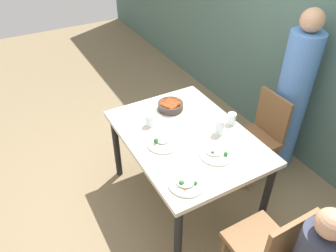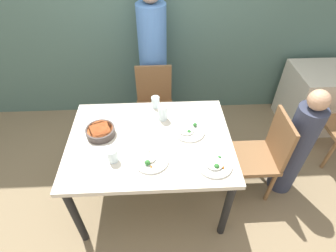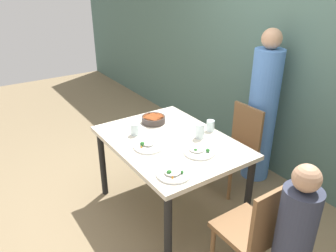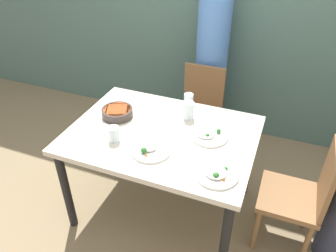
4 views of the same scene
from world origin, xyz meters
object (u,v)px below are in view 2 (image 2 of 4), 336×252
(chair_child_spot, at_px, (262,154))
(plate_rice_adult, at_px, (214,164))
(bowl_curry, at_px, (100,131))
(person_child, at_px, (295,148))
(chair_adult_spot, at_px, (154,104))
(person_adult, at_px, (153,66))
(glass_water_tall, at_px, (113,155))

(chair_child_spot, distance_m, plate_rice_adult, 0.69)
(bowl_curry, bearing_deg, person_child, -0.85)
(chair_child_spot, distance_m, person_child, 0.29)
(chair_child_spot, xyz_separation_m, plate_rice_adult, (-0.52, -0.33, 0.30))
(person_child, distance_m, bowl_curry, 1.68)
(chair_adult_spot, relative_size, person_adult, 0.54)
(chair_adult_spot, bearing_deg, person_child, -31.91)
(chair_child_spot, bearing_deg, chair_adult_spot, -129.06)
(glass_water_tall, bearing_deg, chair_child_spot, 11.38)
(chair_adult_spot, distance_m, person_child, 1.45)
(person_child, height_order, glass_water_tall, person_child)
(person_child, relative_size, glass_water_tall, 10.57)
(plate_rice_adult, relative_size, glass_water_tall, 2.43)
(chair_adult_spot, height_order, plate_rice_adult, chair_adult_spot)
(bowl_curry, distance_m, glass_water_tall, 0.30)
(chair_adult_spot, bearing_deg, bowl_curry, -119.87)
(chair_child_spot, height_order, person_child, person_child)
(chair_child_spot, relative_size, person_child, 0.77)
(person_adult, bearing_deg, bowl_curry, -111.87)
(person_adult, height_order, glass_water_tall, person_adult)
(chair_adult_spot, xyz_separation_m, bowl_curry, (-0.43, -0.74, 0.32))
(chair_adult_spot, distance_m, bowl_curry, 0.91)
(person_adult, relative_size, person_child, 1.42)
(plate_rice_adult, height_order, glass_water_tall, glass_water_tall)
(person_adult, height_order, plate_rice_adult, person_adult)
(chair_adult_spot, relative_size, person_child, 0.77)
(bowl_curry, relative_size, plate_rice_adult, 0.88)
(person_child, bearing_deg, glass_water_tall, -170.71)
(chair_adult_spot, xyz_separation_m, chair_child_spot, (0.95, -0.77, 0.00))
(chair_child_spot, bearing_deg, glass_water_tall, -78.62)
(chair_adult_spot, bearing_deg, person_adult, 90.00)
(chair_child_spot, bearing_deg, person_child, 90.00)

